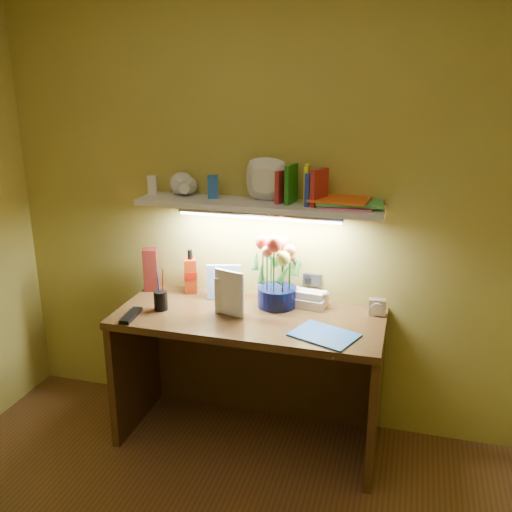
{
  "coord_description": "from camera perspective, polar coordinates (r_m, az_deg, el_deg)",
  "views": [
    {
      "loc": [
        0.78,
        -1.43,
        1.95
      ],
      "look_at": [
        -0.0,
        1.35,
        1.03
      ],
      "focal_mm": 40.0,
      "sensor_mm": 36.0,
      "label": 1
    }
  ],
  "objects": [
    {
      "name": "whisky_box",
      "position": [
        3.35,
        -10.49,
        -1.33
      ],
      "size": [
        0.1,
        0.1,
        0.25
      ],
      "primitive_type": "cube",
      "rotation": [
        0.0,
        0.0,
        0.35
      ],
      "color": "#56160F",
      "rests_on": "desk"
    },
    {
      "name": "wall_shelf",
      "position": [
        2.98,
        0.62,
        5.77
      ],
      "size": [
        1.3,
        0.3,
        0.23
      ],
      "color": "white",
      "rests_on": "ground"
    },
    {
      "name": "desk_book_b",
      "position": [
        3.0,
        -4.1,
        -3.37
      ],
      "size": [
        0.18,
        0.08,
        0.25
      ],
      "primitive_type": "imported",
      "rotation": [
        0.0,
        0.0,
        -0.33
      ],
      "color": "white",
      "rests_on": "desk"
    },
    {
      "name": "whisky_bottle",
      "position": [
        3.27,
        -6.55,
        -1.53
      ],
      "size": [
        0.09,
        0.09,
        0.26
      ],
      "primitive_type": null,
      "rotation": [
        0.0,
        0.0,
        0.34
      ],
      "color": "#AF2E0C",
      "rests_on": "desk"
    },
    {
      "name": "telephone",
      "position": [
        3.1,
        5.43,
        -4.12
      ],
      "size": [
        0.19,
        0.15,
        0.1
      ],
      "primitive_type": null,
      "rotation": [
        0.0,
        0.0,
        -0.13
      ],
      "color": "silver",
      "rests_on": "desk"
    },
    {
      "name": "blue_folder",
      "position": [
        2.79,
        6.84,
        -7.85
      ],
      "size": [
        0.36,
        0.31,
        0.01
      ],
      "primitive_type": "cube",
      "rotation": [
        0.0,
        0.0,
        -0.37
      ],
      "color": "blue",
      "rests_on": "desk"
    },
    {
      "name": "tv_remote",
      "position": [
        3.03,
        -12.38,
        -5.83
      ],
      "size": [
        0.07,
        0.19,
        0.02
      ],
      "primitive_type": "cube",
      "rotation": [
        0.0,
        0.0,
        0.08
      ],
      "color": "black",
      "rests_on": "desk"
    },
    {
      "name": "desk_book_a",
      "position": [
        2.99,
        -4.16,
        -3.99
      ],
      "size": [
        0.15,
        0.06,
        0.2
      ],
      "primitive_type": "imported",
      "rotation": [
        0.0,
        0.0,
        0.26
      ],
      "color": "beige",
      "rests_on": "desk"
    },
    {
      "name": "pen_cup",
      "position": [
        3.07,
        -9.54,
        -3.78
      ],
      "size": [
        0.08,
        0.08,
        0.18
      ],
      "primitive_type": "cylinder",
      "rotation": [
        0.0,
        0.0,
        0.11
      ],
      "color": "black",
      "rests_on": "desk"
    },
    {
      "name": "desk_clock",
      "position": [
        3.05,
        12.03,
        -5.02
      ],
      "size": [
        0.09,
        0.05,
        0.09
      ],
      "primitive_type": "cube",
      "rotation": [
        0.0,
        0.0,
        0.07
      ],
      "color": "silver",
      "rests_on": "desk"
    },
    {
      "name": "desk",
      "position": [
        3.17,
        -0.71,
        -12.14
      ],
      "size": [
        1.4,
        0.6,
        0.75
      ],
      "primitive_type": "cube",
      "color": "#371C0F",
      "rests_on": "ground"
    },
    {
      "name": "art_card",
      "position": [
        3.19,
        -3.22,
        -2.58
      ],
      "size": [
        0.19,
        0.09,
        0.19
      ],
      "primitive_type": null,
      "rotation": [
        0.0,
        0.0,
        0.3
      ],
      "color": "silver",
      "rests_on": "desk"
    },
    {
      "name": "flower_bouquet",
      "position": [
        3.05,
        2.14,
        -1.75
      ],
      "size": [
        0.3,
        0.3,
        0.37
      ],
      "primitive_type": null,
      "rotation": [
        0.0,
        0.0,
        0.38
      ],
      "color": "#070D3C",
      "rests_on": "desk"
    }
  ]
}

